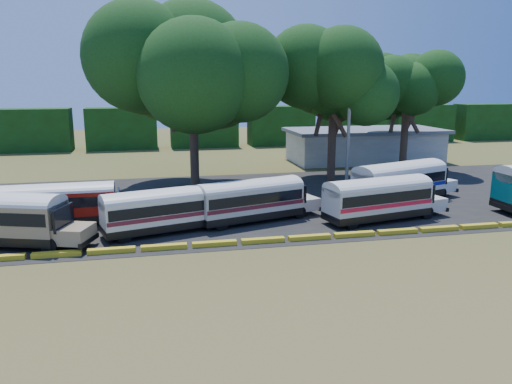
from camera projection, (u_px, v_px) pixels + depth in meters
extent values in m
plane|color=#3D4918|center=(291.00, 246.00, 30.08)|extent=(160.00, 160.00, 0.00)
cube|color=black|center=(263.00, 200.00, 41.74)|extent=(64.00, 24.00, 0.02)
cube|color=gold|center=(0.00, 258.00, 27.66)|extent=(2.70, 0.45, 0.30)
cube|color=gold|center=(57.00, 254.00, 28.27)|extent=(2.70, 0.45, 0.30)
cube|color=gold|center=(112.00, 251.00, 28.88)|extent=(2.70, 0.45, 0.30)
cube|color=gold|center=(164.00, 247.00, 29.49)|extent=(2.70, 0.45, 0.30)
cube|color=gold|center=(214.00, 244.00, 30.09)|extent=(2.70, 0.45, 0.30)
cube|color=gold|center=(263.00, 241.00, 30.70)|extent=(2.70, 0.45, 0.30)
cube|color=gold|center=(309.00, 237.00, 31.31)|extent=(2.70, 0.45, 0.30)
cube|color=gold|center=(354.00, 235.00, 31.92)|extent=(2.70, 0.45, 0.30)
cube|color=gold|center=(397.00, 232.00, 32.53)|extent=(2.70, 0.45, 0.30)
cube|color=gold|center=(439.00, 229.00, 33.13)|extent=(2.70, 0.45, 0.30)
cube|color=gold|center=(479.00, 226.00, 33.74)|extent=(2.70, 0.45, 0.30)
cube|color=beige|center=(364.00, 147.00, 61.99)|extent=(18.00, 8.00, 3.60)
cube|color=slate|center=(365.00, 130.00, 61.55)|extent=(19.00, 9.00, 0.40)
cube|color=#16330E|center=(34.00, 130.00, 70.40)|extent=(10.00, 4.00, 6.00)
cube|color=#16330E|center=(122.00, 128.00, 72.83)|extent=(10.00, 4.00, 6.00)
cube|color=#16330E|center=(204.00, 127.00, 75.27)|extent=(10.00, 4.00, 6.00)
cube|color=#16330E|center=(281.00, 126.00, 77.70)|extent=(10.00, 4.00, 6.00)
cube|color=#16330E|center=(353.00, 124.00, 80.13)|extent=(10.00, 4.00, 6.00)
cube|color=#16330E|center=(421.00, 123.00, 82.56)|extent=(10.00, 4.00, 6.00)
cube|color=#16330E|center=(485.00, 122.00, 84.99)|extent=(10.00, 4.00, 6.00)
cylinder|color=black|center=(49.00, 246.00, 28.66)|extent=(1.02, 0.58, 0.99)
cylinder|color=black|center=(67.00, 235.00, 30.70)|extent=(1.02, 0.58, 0.99)
cube|color=#977F5E|center=(75.00, 234.00, 29.46)|extent=(2.39, 2.63, 0.94)
cube|color=black|center=(64.00, 218.00, 29.32)|extent=(0.88, 2.19, 1.35)
cube|color=black|center=(89.00, 241.00, 29.44)|extent=(0.96, 2.34, 0.30)
cylinder|color=black|center=(113.00, 220.00, 34.17)|extent=(0.90, 0.28, 0.90)
cylinder|color=black|center=(114.00, 213.00, 35.99)|extent=(0.90, 0.28, 0.90)
cylinder|color=black|center=(17.00, 226.00, 32.76)|extent=(0.90, 0.28, 0.90)
cylinder|color=black|center=(23.00, 218.00, 34.58)|extent=(0.90, 0.28, 0.90)
cube|color=black|center=(61.00, 218.00, 34.24)|extent=(7.41, 2.46, 0.49)
cube|color=#98130A|center=(59.00, 203.00, 34.01)|extent=(7.41, 2.46, 1.64)
cube|color=black|center=(59.00, 200.00, 33.97)|extent=(7.12, 2.50, 0.69)
ellipsoid|color=silver|center=(58.00, 191.00, 33.83)|extent=(7.41, 2.46, 1.01)
cube|color=#98130A|center=(128.00, 210.00, 35.22)|extent=(1.67, 2.02, 0.85)
cube|color=black|center=(119.00, 198.00, 34.90)|extent=(0.20, 2.06, 1.23)
cube|color=black|center=(139.00, 214.00, 35.47)|extent=(0.23, 2.20, 0.27)
cube|color=black|center=(3.00, 222.00, 33.42)|extent=(0.23, 2.20, 0.27)
cylinder|color=black|center=(215.00, 223.00, 33.37)|extent=(0.92, 0.48, 0.89)
cylinder|color=black|center=(204.00, 217.00, 35.01)|extent=(0.92, 0.48, 0.89)
cylinder|color=black|center=(124.00, 236.00, 30.62)|extent=(0.92, 0.48, 0.89)
cylinder|color=black|center=(117.00, 228.00, 32.26)|extent=(0.92, 0.48, 0.89)
cube|color=black|center=(160.00, 225.00, 32.58)|extent=(7.61, 4.12, 0.49)
cube|color=white|center=(159.00, 209.00, 32.35)|extent=(7.61, 4.12, 1.62)
cube|color=black|center=(159.00, 206.00, 32.31)|extent=(7.34, 4.09, 0.68)
cube|color=maroon|center=(160.00, 214.00, 32.43)|extent=(7.55, 4.14, 0.27)
ellipsoid|color=silver|center=(159.00, 197.00, 32.18)|extent=(7.61, 4.12, 1.00)
cube|color=white|center=(222.00, 213.00, 34.55)|extent=(2.07, 2.31, 0.84)
cube|color=black|center=(214.00, 201.00, 34.11)|extent=(0.69, 2.00, 1.22)
cube|color=black|center=(232.00, 216.00, 34.97)|extent=(0.75, 2.14, 0.27)
cube|color=black|center=(104.00, 234.00, 30.96)|extent=(0.75, 2.14, 0.27)
cylinder|color=black|center=(300.00, 213.00, 36.06)|extent=(0.95, 0.51, 0.92)
cylinder|color=black|center=(286.00, 207.00, 37.75)|extent=(0.95, 0.51, 0.92)
cylinder|color=black|center=(221.00, 224.00, 33.15)|extent=(0.95, 0.51, 0.92)
cylinder|color=black|center=(210.00, 217.00, 34.84)|extent=(0.95, 0.51, 0.92)
cube|color=black|center=(250.00, 214.00, 35.20)|extent=(7.87, 4.34, 0.50)
cube|color=beige|center=(250.00, 199.00, 34.97)|extent=(7.87, 4.34, 1.68)
cube|color=black|center=(250.00, 196.00, 34.92)|extent=(7.60, 4.31, 0.71)
cube|color=#541520|center=(250.00, 203.00, 35.04)|extent=(7.81, 4.36, 0.28)
ellipsoid|color=silver|center=(250.00, 187.00, 34.79)|extent=(7.87, 4.34, 1.03)
cube|color=beige|center=(304.00, 203.00, 37.28)|extent=(2.16, 2.41, 0.87)
cube|color=black|center=(298.00, 192.00, 36.82)|extent=(0.73, 2.06, 1.26)
cube|color=black|center=(312.00, 206.00, 37.73)|extent=(0.80, 2.20, 0.28)
cube|color=black|center=(201.00, 222.00, 33.49)|extent=(0.80, 2.20, 0.28)
cylinder|color=black|center=(427.00, 213.00, 35.96)|extent=(0.98, 0.45, 0.95)
cylinder|color=black|center=(408.00, 206.00, 37.76)|extent=(0.98, 0.45, 0.95)
cylinder|color=black|center=(353.00, 223.00, 33.41)|extent=(0.98, 0.45, 0.95)
cylinder|color=black|center=(336.00, 215.00, 35.22)|extent=(0.98, 0.45, 0.95)
cube|color=black|center=(377.00, 213.00, 35.37)|extent=(8.09, 3.92, 0.52)
cube|color=beige|center=(378.00, 197.00, 35.13)|extent=(8.09, 3.92, 1.73)
cube|color=black|center=(378.00, 195.00, 35.08)|extent=(7.79, 3.91, 0.73)
cube|color=red|center=(377.00, 202.00, 35.20)|extent=(8.02, 3.94, 0.28)
ellipsoid|color=silver|center=(378.00, 185.00, 34.94)|extent=(8.09, 3.92, 1.07)
cube|color=beige|center=(429.00, 203.00, 37.18)|extent=(2.10, 2.39, 0.90)
cube|color=black|center=(424.00, 191.00, 36.74)|extent=(0.59, 2.16, 1.30)
cube|color=black|center=(437.00, 206.00, 37.58)|extent=(0.65, 2.31, 0.28)
cube|color=black|center=(331.00, 220.00, 33.87)|extent=(0.65, 2.31, 0.28)
cylinder|color=black|center=(441.00, 193.00, 41.99)|extent=(1.05, 0.60, 1.01)
cylinder|color=black|center=(421.00, 189.00, 43.80)|extent=(1.05, 0.60, 1.01)
cylinder|color=black|center=(382.00, 204.00, 38.49)|extent=(1.05, 0.60, 1.01)
cylinder|color=black|center=(363.00, 198.00, 40.29)|extent=(1.05, 0.60, 1.01)
cube|color=black|center=(398.00, 195.00, 40.85)|extent=(8.67, 5.15, 0.56)
cube|color=white|center=(399.00, 180.00, 40.59)|extent=(8.67, 5.15, 1.85)
cube|color=black|center=(400.00, 178.00, 40.54)|extent=(8.38, 5.09, 0.78)
cube|color=navy|center=(399.00, 185.00, 40.67)|extent=(8.60, 5.16, 0.30)
ellipsoid|color=silver|center=(400.00, 169.00, 40.39)|extent=(8.67, 5.15, 1.14)
cube|color=white|center=(440.00, 185.00, 43.36)|extent=(2.46, 2.71, 0.96)
cube|color=black|center=(436.00, 174.00, 42.82)|extent=(0.92, 2.25, 1.39)
cube|color=black|center=(446.00, 188.00, 43.89)|extent=(1.00, 2.40, 0.30)
cube|color=black|center=(361.00, 202.00, 38.79)|extent=(1.00, 2.40, 0.30)
cylinder|color=black|center=(506.00, 203.00, 38.52)|extent=(1.12, 0.32, 1.11)
cube|color=black|center=(502.00, 207.00, 37.11)|extent=(0.22, 2.73, 0.33)
cylinder|color=#3E2D1F|center=(194.00, 145.00, 45.32)|extent=(0.80, 0.80, 8.11)
cylinder|color=#3E2D1F|center=(206.00, 106.00, 45.24)|extent=(1.41, 2.89, 4.61)
cylinder|color=#3E2D1F|center=(181.00, 106.00, 45.16)|extent=(2.21, 2.52, 4.61)
cylinder|color=#3E2D1F|center=(192.00, 107.00, 43.30)|extent=(2.95, 0.94, 4.61)
ellipsoid|color=#16330E|center=(192.00, 57.00, 43.64)|extent=(13.58, 13.58, 9.96)
cylinder|color=#3E2D1F|center=(332.00, 146.00, 49.36)|extent=(0.80, 0.80, 6.93)
cylinder|color=#3E2D1F|center=(343.00, 115.00, 49.39)|extent=(1.28, 2.54, 3.97)
cylinder|color=#3E2D1F|center=(320.00, 115.00, 49.31)|extent=(1.97, 2.23, 3.97)
cylinder|color=#3E2D1F|center=(335.00, 117.00, 47.45)|extent=(2.58, 0.88, 3.97)
ellipsoid|color=#16330E|center=(334.00, 77.00, 47.91)|extent=(10.27, 10.27, 7.53)
cylinder|color=#3E2D1F|center=(404.00, 141.00, 55.50)|extent=(0.80, 0.80, 6.53)
cylinder|color=#3E2D1F|center=(414.00, 115.00, 55.56)|extent=(1.24, 2.43, 3.76)
cylinder|color=#3E2D1F|center=(394.00, 115.00, 55.49)|extent=(1.89, 2.14, 3.76)
cylinder|color=#3E2D1F|center=(410.00, 116.00, 53.62)|extent=(2.46, 0.85, 3.76)
ellipsoid|color=#16330E|center=(408.00, 83.00, 54.13)|extent=(7.88, 7.88, 5.78)
cylinder|color=gray|center=(348.00, 143.00, 45.19)|extent=(0.30, 0.30, 8.62)
cube|color=gray|center=(350.00, 99.00, 44.35)|extent=(1.60, 0.12, 0.12)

